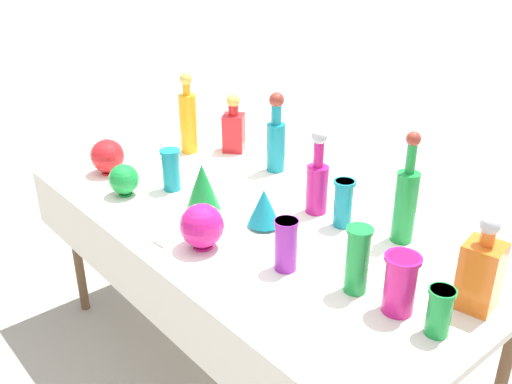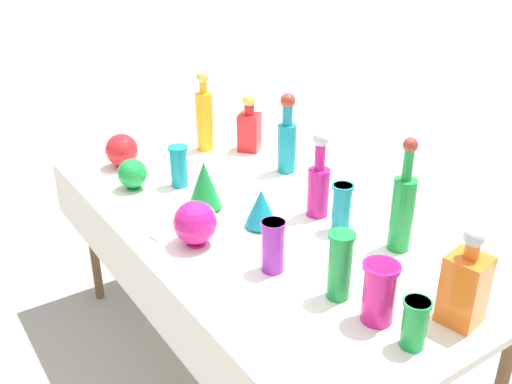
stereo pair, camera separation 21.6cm
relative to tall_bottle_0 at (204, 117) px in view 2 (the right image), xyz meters
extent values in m
plane|color=#A0998C|center=(0.72, -0.19, -0.93)|extent=(40.00, 40.00, 0.00)
cube|color=white|center=(0.72, -0.19, -0.18)|extent=(1.97, 0.98, 0.03)
cube|color=white|center=(0.72, -0.68, -0.30)|extent=(1.97, 0.01, 0.25)
cylinder|color=brown|center=(-0.17, -0.58, -0.56)|extent=(0.04, 0.04, 0.73)
cylinder|color=brown|center=(-0.17, 0.20, -0.56)|extent=(0.04, 0.04, 0.73)
cylinder|color=orange|center=(0.00, 0.00, -0.03)|extent=(0.08, 0.08, 0.29)
cylinder|color=orange|center=(0.00, 0.00, 0.15)|extent=(0.04, 0.04, 0.06)
sphere|color=gold|center=(0.00, 0.00, 0.20)|extent=(0.06, 0.06, 0.06)
cylinder|color=#C61972|center=(0.85, 0.01, -0.07)|extent=(0.08, 0.08, 0.19)
cylinder|color=#C61972|center=(0.85, 0.01, 0.07)|extent=(0.04, 0.04, 0.10)
sphere|color=#B2B2B7|center=(0.85, 0.01, 0.14)|extent=(0.06, 0.06, 0.06)
cylinder|color=teal|center=(0.45, 0.17, -0.06)|extent=(0.08, 0.08, 0.22)
cylinder|color=teal|center=(0.45, 0.17, 0.10)|extent=(0.04, 0.04, 0.09)
sphere|color=maroon|center=(0.45, 0.17, 0.16)|extent=(0.06, 0.06, 0.06)
cylinder|color=#198C38|center=(1.20, 0.09, -0.04)|extent=(0.08, 0.08, 0.26)
cylinder|color=#198C38|center=(1.20, 0.09, 0.15)|extent=(0.03, 0.03, 0.11)
sphere|color=maroon|center=(1.20, 0.09, 0.21)|extent=(0.05, 0.05, 0.05)
cube|color=red|center=(0.13, 0.18, -0.08)|extent=(0.14, 0.14, 0.18)
cylinder|color=red|center=(0.13, 0.18, 0.04)|extent=(0.05, 0.05, 0.05)
sphere|color=gold|center=(0.13, 0.18, 0.08)|extent=(0.06, 0.06, 0.06)
cube|color=orange|center=(1.58, -0.07, -0.06)|extent=(0.13, 0.13, 0.21)
cylinder|color=orange|center=(1.58, -0.07, 0.06)|extent=(0.04, 0.04, 0.05)
sphere|color=#B2B2B7|center=(1.58, -0.07, 0.10)|extent=(0.06, 0.06, 0.06)
cylinder|color=#198C38|center=(1.30, -0.28, -0.06)|extent=(0.07, 0.07, 0.22)
cylinder|color=#198C38|center=(1.30, -0.28, 0.04)|extent=(0.08, 0.08, 0.01)
cylinder|color=purple|center=(1.07, -0.36, -0.08)|extent=(0.07, 0.07, 0.18)
cylinder|color=purple|center=(1.07, -0.36, 0.00)|extent=(0.08, 0.08, 0.01)
cylinder|color=#C61972|center=(1.44, -0.26, -0.08)|extent=(0.09, 0.09, 0.19)
cylinder|color=#C61972|center=(1.44, -0.26, 0.01)|extent=(0.11, 0.11, 0.01)
cylinder|color=#198C38|center=(1.58, -0.26, -0.10)|extent=(0.07, 0.07, 0.15)
cylinder|color=#198C38|center=(1.58, -0.26, -0.03)|extent=(0.08, 0.08, 0.01)
cylinder|color=teal|center=(0.31, -0.30, -0.08)|extent=(0.07, 0.07, 0.18)
cylinder|color=teal|center=(0.31, -0.30, 0.00)|extent=(0.09, 0.09, 0.01)
cylinder|color=teal|center=(0.99, 0.00, -0.08)|extent=(0.07, 0.07, 0.18)
cylinder|color=teal|center=(0.99, 0.00, 0.01)|extent=(0.08, 0.08, 0.01)
cylinder|color=#198C38|center=(0.56, -0.32, -0.16)|extent=(0.07, 0.07, 0.01)
cone|color=#198C38|center=(0.56, -0.32, -0.06)|extent=(0.14, 0.14, 0.19)
cylinder|color=teal|center=(0.81, -0.22, -0.16)|extent=(0.07, 0.07, 0.01)
cone|color=teal|center=(0.81, -0.22, -0.09)|extent=(0.12, 0.12, 0.14)
cylinder|color=#198C38|center=(0.23, -0.48, -0.17)|extent=(0.06, 0.06, 0.01)
sphere|color=#198C38|center=(0.23, -0.48, -0.10)|extent=(0.13, 0.13, 0.13)
cylinder|color=#C61972|center=(0.78, -0.48, -0.17)|extent=(0.07, 0.07, 0.01)
sphere|color=#C61972|center=(0.78, -0.48, -0.08)|extent=(0.16, 0.16, 0.16)
cylinder|color=red|center=(-0.02, -0.43, -0.17)|extent=(0.07, 0.07, 0.01)
sphere|color=red|center=(-0.02, -0.43, -0.09)|extent=(0.15, 0.15, 0.15)
cube|color=white|center=(0.67, -0.59, -0.15)|extent=(0.06, 0.02, 0.04)
camera|label=1|loc=(2.21, -1.46, 0.87)|focal=40.00mm
camera|label=2|loc=(2.34, -1.28, 0.87)|focal=40.00mm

